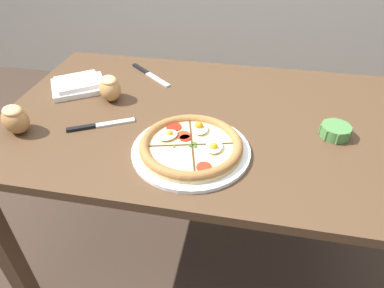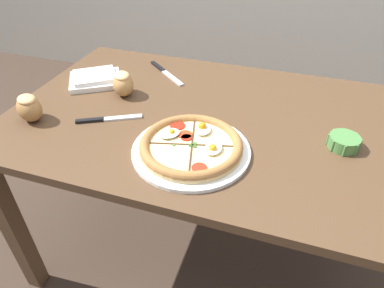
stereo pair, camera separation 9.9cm
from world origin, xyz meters
name	(u,v)px [view 2 (the right image)]	position (x,y,z in m)	size (l,w,h in m)	color
ground_plane	(205,248)	(0.00, 0.00, 0.00)	(12.00, 12.00, 0.00)	#3D2D23
dining_table	(209,139)	(0.00, 0.00, 0.64)	(1.37, 0.87, 0.74)	#513823
pizza	(192,147)	(0.00, -0.20, 0.76)	(0.35, 0.35, 0.05)	white
ramekin_bowl	(344,142)	(0.43, -0.04, 0.76)	(0.10, 0.10, 0.04)	#4C8442
napkin_folded	(95,79)	(-0.50, 0.10, 0.75)	(0.25, 0.24, 0.04)	white
bread_piece_mid	(123,83)	(-0.35, 0.05, 0.78)	(0.12, 0.13, 0.09)	#B27F47
bread_piece_far	(29,107)	(-0.56, -0.21, 0.78)	(0.12, 0.11, 0.09)	#A3703D
knife_main	(108,119)	(-0.32, -0.13, 0.74)	(0.20, 0.12, 0.01)	silver
knife_spare	(166,73)	(-0.27, 0.26, 0.74)	(0.21, 0.18, 0.01)	silver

